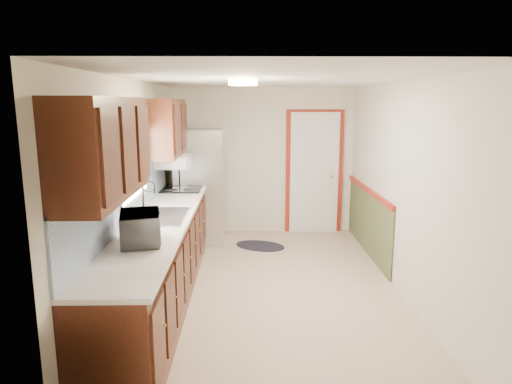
{
  "coord_description": "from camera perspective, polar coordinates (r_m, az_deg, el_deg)",
  "views": [
    {
      "loc": [
        -0.26,
        -5.0,
        2.16
      ],
      "look_at": [
        -0.16,
        0.11,
        1.15
      ],
      "focal_mm": 32.0,
      "sensor_mm": 36.0,
      "label": 1
    }
  ],
  "objects": [
    {
      "name": "room_shell",
      "position": [
        5.1,
        1.83,
        0.32
      ],
      "size": [
        3.2,
        5.2,
        2.52
      ],
      "color": "tan",
      "rests_on": "ground"
    },
    {
      "name": "kitchen_run",
      "position": [
        5.0,
        -12.36,
        -4.76
      ],
      "size": [
        0.63,
        4.0,
        2.2
      ],
      "color": "#37170C",
      "rests_on": "ground"
    },
    {
      "name": "back_wall_trim",
      "position": [
        7.43,
        8.62,
        1.21
      ],
      "size": [
        1.12,
        2.3,
        2.08
      ],
      "color": "maroon",
      "rests_on": "ground"
    },
    {
      "name": "ceiling_fixture",
      "position": [
        4.81,
        -1.63,
        13.55
      ],
      "size": [
        0.3,
        0.3,
        0.06
      ],
      "primitive_type": "cylinder",
      "color": "#FFD88C",
      "rests_on": "room_shell"
    },
    {
      "name": "microwave",
      "position": [
        4.13,
        -14.26,
        -3.95
      ],
      "size": [
        0.38,
        0.55,
        0.34
      ],
      "primitive_type": "imported",
      "rotation": [
        0.0,
        0.0,
        1.8
      ],
      "color": "white",
      "rests_on": "kitchen_run"
    },
    {
      "name": "refrigerator",
      "position": [
        7.12,
        -7.12,
        0.74
      ],
      "size": [
        0.77,
        0.76,
        1.76
      ],
      "rotation": [
        0.0,
        0.0,
        0.06
      ],
      "color": "#B7B7BC",
      "rests_on": "ground"
    },
    {
      "name": "rug",
      "position": [
        7.0,
        0.52,
        -6.74
      ],
      "size": [
        0.91,
        0.78,
        0.01
      ],
      "primitive_type": "ellipsoid",
      "rotation": [
        0.0,
        0.0,
        -0.43
      ],
      "color": "black",
      "rests_on": "ground"
    },
    {
      "name": "cooktop",
      "position": [
        6.58,
        -9.21,
        0.46
      ],
      "size": [
        0.54,
        0.65,
        0.02
      ],
      "primitive_type": "cube",
      "color": "black",
      "rests_on": "kitchen_run"
    }
  ]
}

